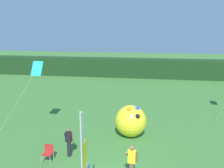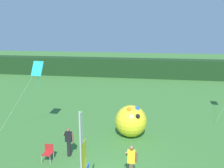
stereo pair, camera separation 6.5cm
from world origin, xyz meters
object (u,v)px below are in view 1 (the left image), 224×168
folding_chair (48,152)px  kite_cyan_diamond_3 (36,71)px  person_mid_field (132,162)px  inflatable_balloon (131,121)px  person_near_banner (69,141)px

folding_chair → kite_cyan_diamond_3: (-2.20, 3.66, 3.74)m
folding_chair → kite_cyan_diamond_3: kite_cyan_diamond_3 is taller
person_mid_field → inflatable_balloon: 4.87m
person_near_banner → folding_chair: size_ratio=1.87×
person_mid_field → folding_chair: person_mid_field is taller
folding_chair → kite_cyan_diamond_3: 5.67m
person_mid_field → person_near_banner: bearing=154.7°
person_mid_field → inflatable_balloon: size_ratio=0.84×
kite_cyan_diamond_3 → person_mid_field: bearing=-35.0°
person_near_banner → folding_chair: 1.20m
folding_chair → person_near_banner: bearing=32.4°
person_near_banner → kite_cyan_diamond_3: kite_cyan_diamond_3 is taller
person_near_banner → person_mid_field: (3.62, -1.71, 0.07)m
inflatable_balloon → folding_chair: size_ratio=2.41×
inflatable_balloon → person_mid_field: bearing=-85.1°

